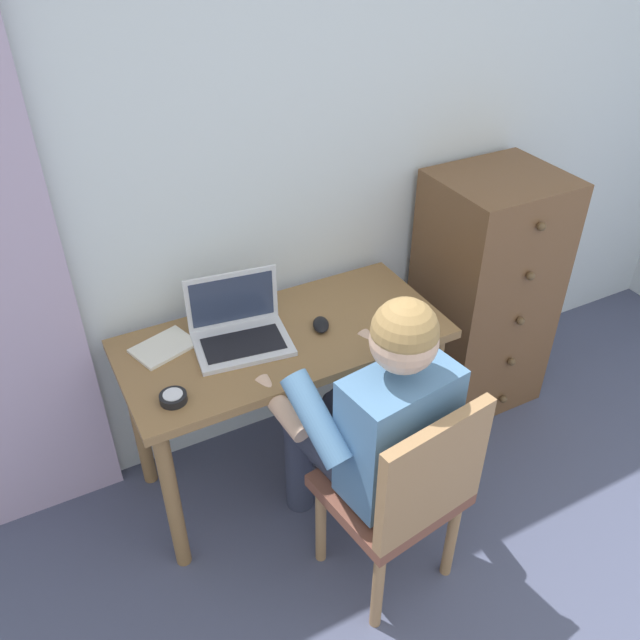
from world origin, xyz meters
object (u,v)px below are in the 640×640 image
notebook_pad (164,347)px  dresser (484,293)px  desk (285,359)px  desk_clock (173,398)px  laptop (239,328)px  chair (405,491)px  computer_mouse (321,325)px  person_seated (372,418)px

notebook_pad → dresser: bearing=-20.4°
desk → desk_clock: desk_clock is taller
desk → desk_clock: (-0.47, -0.16, 0.13)m
desk → notebook_pad: notebook_pad is taller
laptop → notebook_pad: (-0.26, 0.08, -0.05)m
dresser → desk: bearing=-176.3°
laptop → desk_clock: 0.38m
desk → notebook_pad: 0.45m
laptop → chair: bearing=-69.0°
dresser → computer_mouse: (-0.88, -0.09, 0.18)m
computer_mouse → notebook_pad: size_ratio=0.48×
chair → person_seated: 0.26m
person_seated → desk_clock: bearing=150.5°
chair → desk_clock: size_ratio=9.69×
desk → chair: chair is taller
person_seated → notebook_pad: 0.79m
person_seated → notebook_pad: person_seated is taller
desk → notebook_pad: size_ratio=5.75×
chair → laptop: laptop is taller
dresser → person_seated: size_ratio=0.94×
chair → notebook_pad: bearing=124.3°
dresser → computer_mouse: bearing=-174.2°
person_seated → notebook_pad: bearing=130.3°
chair → computer_mouse: (0.02, 0.63, 0.25)m
desk_clock → dresser: bearing=8.5°
computer_mouse → desk_clock: bearing=-143.8°
dresser → person_seated: (-0.93, -0.54, 0.11)m
computer_mouse → desk_clock: 0.63m
desk → desk_clock: bearing=-161.5°
desk_clock → notebook_pad: bearing=79.6°
person_seated → notebook_pad: size_ratio=5.67×
person_seated → computer_mouse: person_seated is taller
dresser → laptop: dresser is taller
desk → chair: (0.12, -0.66, -0.12)m
dresser → notebook_pad: bearing=177.5°
dresser → chair: 1.16m
desk → dresser: size_ratio=1.08×
chair → notebook_pad: chair is taller
desk → dresser: 1.03m
laptop → notebook_pad: laptop is taller
chair → notebook_pad: size_ratio=4.15×
desk → dresser: (1.02, 0.07, -0.05)m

